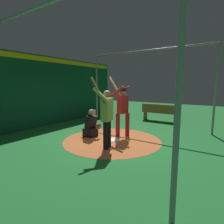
{
  "coord_description": "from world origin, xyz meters",
  "views": [
    {
      "loc": [
        3.25,
        -4.86,
        1.83
      ],
      "look_at": [
        0.0,
        0.0,
        0.95
      ],
      "focal_mm": 29.1,
      "sensor_mm": 36.0,
      "label": 1
    }
  ],
  "objects": [
    {
      "name": "home_plate",
      "position": [
        0.0,
        0.0,
        0.01
      ],
      "size": [
        0.59,
        0.59,
        0.01
      ],
      "primitive_type": "cube",
      "rotation": [
        0.0,
        0.0,
        0.79
      ],
      "color": "white",
      "rests_on": "dirt_circle"
    },
    {
      "name": "batter",
      "position": [
        0.04,
        0.6,
        1.08
      ],
      "size": [
        0.68,
        0.49,
        2.12
      ],
      "color": "maroon",
      "rests_on": "ground"
    },
    {
      "name": "catcher",
      "position": [
        -0.85,
        -0.05,
        0.39
      ],
      "size": [
        0.58,
        0.4,
        0.98
      ],
      "color": "black",
      "rests_on": "ground"
    },
    {
      "name": "baseball_1",
      "position": [
        0.54,
        0.09,
        0.04
      ],
      "size": [
        0.07,
        0.07,
        0.07
      ],
      "primitive_type": "sphere",
      "color": "white",
      "rests_on": "dirt_circle"
    },
    {
      "name": "baseball_0",
      "position": [
        -0.34,
        0.31,
        0.04
      ],
      "size": [
        0.07,
        0.07,
        0.07
      ],
      "primitive_type": "sphere",
      "color": "white",
      "rests_on": "dirt_circle"
    },
    {
      "name": "ground_plane",
      "position": [
        0.0,
        0.0,
        0.0
      ],
      "size": [
        25.97,
        25.97,
        0.0
      ],
      "primitive_type": "plane",
      "color": "#1E6B2D"
    },
    {
      "name": "dirt_circle",
      "position": [
        0.0,
        0.0,
        0.0
      ],
      "size": [
        3.22,
        3.22,
        0.01
      ],
      "primitive_type": "cylinder",
      "color": "#B76033",
      "rests_on": "ground"
    },
    {
      "name": "cage_frame",
      "position": [
        0.0,
        0.0,
        2.27
      ],
      "size": [
        5.49,
        5.29,
        3.3
      ],
      "color": "gray",
      "rests_on": "ground"
    },
    {
      "name": "back_wall",
      "position": [
        -3.8,
        0.0,
        1.55
      ],
      "size": [
        0.23,
        9.97,
        3.08
      ],
      "color": "#0F472D",
      "rests_on": "ground"
    },
    {
      "name": "bench",
      "position": [
        0.18,
        4.08,
        0.45
      ],
      "size": [
        1.82,
        0.36,
        0.85
      ],
      "color": "olive",
      "rests_on": "ground"
    },
    {
      "name": "visitor",
      "position": [
        0.3,
        -0.71,
        0.97
      ],
      "size": [
        0.55,
        0.55,
        2.05
      ],
      "rotation": [
        0.0,
        0.0,
        0.2
      ],
      "color": "black",
      "rests_on": "ground"
    }
  ]
}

